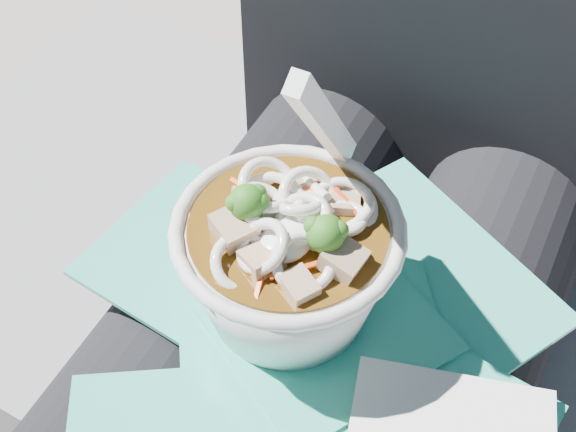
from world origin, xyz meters
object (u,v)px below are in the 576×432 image
at_px(lap, 301,387).
at_px(plastic_bag, 311,355).
at_px(person_body, 354,276).
at_px(stone_ledge, 357,416).
at_px(udon_bowl, 289,256).

bearing_deg(lap, plastic_bag, -48.80).
xyz_separation_m(person_body, plastic_bag, (0.01, -0.11, 0.05)).
xyz_separation_m(lap, plastic_bag, (0.01, -0.02, 0.08)).
bearing_deg(stone_ledge, person_body, -90.00).
bearing_deg(lap, person_body, 90.00).
relative_size(stone_ledge, person_body, 0.99).
xyz_separation_m(stone_ledge, udon_bowl, (-0.01, -0.14, 0.44)).
relative_size(plastic_bag, udon_bowl, 1.90).
bearing_deg(plastic_bag, udon_bowl, 138.50).
distance_m(lap, person_body, 0.09).
height_order(lap, udon_bowl, udon_bowl).
relative_size(person_body, plastic_bag, 2.80).
bearing_deg(stone_ledge, lap, -90.00).
relative_size(person_body, udon_bowl, 5.32).
bearing_deg(plastic_bag, lap, 131.20).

